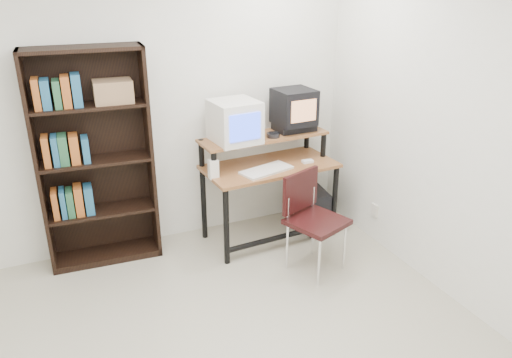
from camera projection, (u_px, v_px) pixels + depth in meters
name	position (u px, v px, depth m)	size (l,w,h in m)	color
back_wall	(133.00, 107.00, 4.26)	(4.00, 0.01, 2.60)	silver
right_wall	(494.00, 145.00, 3.32)	(0.01, 4.00, 2.60)	silver
computer_desk	(269.00, 169.00, 4.59)	(1.24, 0.67, 0.98)	#925A2F
crt_monitor	(235.00, 122.00, 4.36)	(0.42, 0.43, 0.37)	silver
vcr	(294.00, 127.00, 4.70)	(0.36, 0.26, 0.08)	black
crt_tv	(294.00, 107.00, 4.60)	(0.36, 0.36, 0.32)	black
cd_spindle	(273.00, 136.00, 4.50)	(0.12, 0.12, 0.05)	#26262B
keyboard	(266.00, 171.00, 4.41)	(0.47, 0.21, 0.04)	silver
mousepad	(308.00, 164.00, 4.60)	(0.22, 0.18, 0.01)	black
mouse	(308.00, 162.00, 4.61)	(0.10, 0.06, 0.03)	white
desk_speaker	(213.00, 169.00, 4.26)	(0.08, 0.07, 0.17)	silver
pc_tower	(312.00, 208.00, 4.92)	(0.20, 0.45, 0.42)	black
school_chair	(311.00, 212.00, 4.14)	(0.55, 0.55, 0.85)	black
bookshelf	(95.00, 157.00, 4.14)	(0.94, 0.36, 1.84)	black
wall_outlet	(375.00, 210.00, 4.67)	(0.02, 0.08, 0.12)	beige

